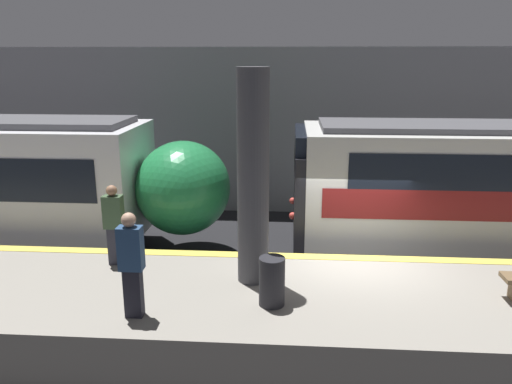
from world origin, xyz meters
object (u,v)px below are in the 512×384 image
(person_waiting, at_px, (114,223))
(person_walking, at_px, (132,262))
(trash_bin, at_px, (272,281))
(support_pillar_near, at_px, (253,179))

(person_waiting, bearing_deg, person_walking, -63.81)
(person_waiting, xyz_separation_m, person_walking, (1.02, -2.08, 0.07))
(person_waiting, bearing_deg, trash_bin, -25.33)
(support_pillar_near, xyz_separation_m, trash_bin, (0.39, -0.97, -1.54))
(trash_bin, bearing_deg, person_walking, -166.16)
(trash_bin, bearing_deg, person_waiting, 154.67)
(support_pillar_near, relative_size, person_waiting, 2.38)
(person_waiting, relative_size, person_walking, 0.94)
(person_walking, xyz_separation_m, trash_bin, (2.21, 0.55, -0.51))
(support_pillar_near, height_order, trash_bin, support_pillar_near)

